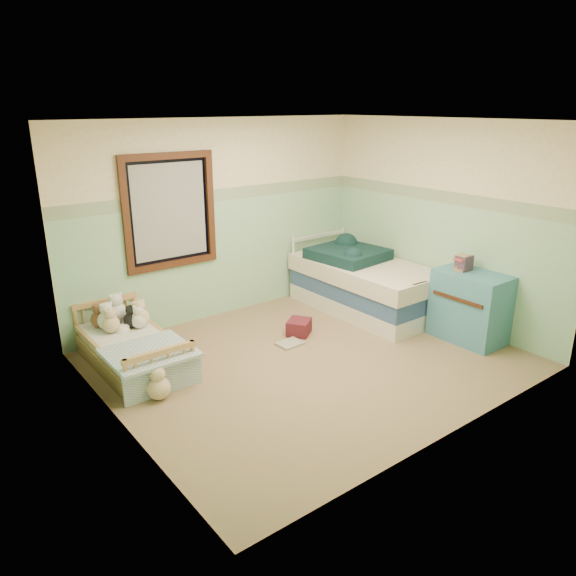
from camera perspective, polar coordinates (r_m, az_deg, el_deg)
floor at (r=6.00m, az=2.31°, el=-7.61°), size 4.20×3.60×0.02m
ceiling at (r=5.37m, az=2.68°, el=17.22°), size 4.20×3.60×0.02m
wall_back at (r=6.99m, az=-7.10°, el=7.07°), size 4.20×0.04×2.50m
wall_front at (r=4.39m, az=17.72°, el=-0.83°), size 4.20×0.04×2.50m
wall_left at (r=4.55m, az=-18.25°, el=-0.20°), size 0.04×3.60×2.50m
wall_right at (r=7.05m, az=15.77°, el=6.61°), size 0.04×3.60×2.50m
wainscot_mint at (r=7.10m, az=-6.87°, el=3.09°), size 4.20×0.01×1.50m
border_strip at (r=6.92m, az=-7.14°, el=9.68°), size 4.20×0.01×0.15m
window_frame at (r=6.60m, az=-12.26°, el=7.85°), size 1.16×0.06×1.36m
window_blinds at (r=6.60m, az=-12.30°, el=7.86°), size 0.92×0.01×1.12m
toddler_bed_frame at (r=6.06m, az=-15.95°, el=-6.98°), size 0.75×1.49×0.19m
toddler_mattress at (r=5.99m, az=-16.09°, el=-5.63°), size 0.68×1.43×0.12m
patchwork_quilt at (r=5.57m, az=-14.34°, el=-6.56°), size 0.81×0.75×0.03m
plush_bed_brown at (r=6.33m, az=-19.18°, el=-3.11°), size 0.19×0.19×0.19m
plush_bed_white at (r=6.38m, az=-17.51°, el=-2.53°), size 0.24×0.24×0.24m
plush_bed_tan at (r=6.15m, az=-18.06°, el=-3.64°), size 0.19×0.19×0.19m
plush_bed_dark at (r=6.22m, az=-16.08°, el=-3.23°), size 0.18×0.18×0.18m
plush_floor_cream at (r=6.26m, az=-16.82°, el=-5.85°), size 0.26×0.26×0.26m
plush_floor_tan at (r=5.35m, az=-13.42°, el=-10.17°), size 0.23×0.23×0.23m
twin_bed_frame at (r=7.41m, az=8.02°, el=-1.48°), size 0.99×1.99×0.22m
twin_boxspring at (r=7.33m, az=8.09°, el=0.13°), size 0.99×1.99×0.22m
twin_mattress at (r=7.27m, az=8.17°, el=1.77°), size 1.03×2.03×0.22m
teal_blanket at (r=7.39m, az=6.31°, el=3.59°), size 0.93×0.98×0.14m
dresser at (r=6.68m, az=18.55°, el=-1.86°), size 0.51×0.82×0.82m
book_stack at (r=6.61m, az=17.99°, el=2.52°), size 0.18×0.14×0.18m
red_pillow at (r=6.59m, az=1.16°, el=-4.12°), size 0.38×0.38×0.18m
floor_book at (r=6.33m, az=0.21°, el=-5.85°), size 0.30×0.23×0.03m
extra_plush_0 at (r=6.23m, az=-15.51°, el=-3.02°), size 0.20×0.20×0.20m
extra_plush_1 at (r=6.24m, az=-18.42°, el=-3.24°), size 0.21×0.21×0.21m
extra_plush_2 at (r=6.19m, az=-15.36°, el=-3.26°), size 0.18×0.18×0.18m
extra_plush_3 at (r=6.21m, az=-15.28°, el=-3.03°), size 0.21×0.21×0.21m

